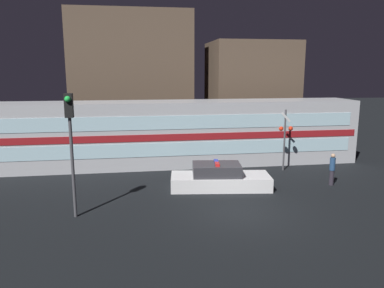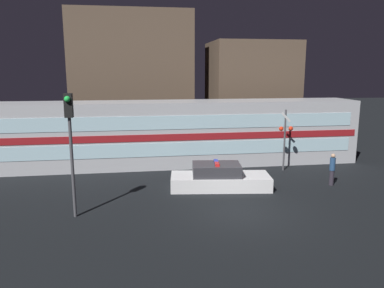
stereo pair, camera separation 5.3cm
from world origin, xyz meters
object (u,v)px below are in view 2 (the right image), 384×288
object	(u,v)px
police_car	(219,178)
train	(169,133)
traffic_light_corner	(70,130)
crossing_signal_near	(285,134)
pedestrian	(332,169)

from	to	relation	value
police_car	train	bearing A→B (deg)	118.34
police_car	traffic_light_corner	distance (m)	7.60
police_car	crossing_signal_near	bearing A→B (deg)	38.33
train	crossing_signal_near	world-z (taller)	train
train	pedestrian	distance (m)	9.49
crossing_signal_near	train	bearing A→B (deg)	158.99
train	pedestrian	bearing A→B (deg)	-35.50
train	police_car	distance (m)	5.66
train	police_car	xyz separation A→B (m)	(1.97, -5.11, -1.45)
pedestrian	crossing_signal_near	xyz separation A→B (m)	(-1.29, 3.02, 1.30)
traffic_light_corner	pedestrian	bearing A→B (deg)	10.99
police_car	pedestrian	bearing A→B (deg)	3.65
pedestrian	traffic_light_corner	bearing A→B (deg)	-169.01
police_car	crossing_signal_near	size ratio (longest dim) A/B	1.42
pedestrian	crossing_signal_near	distance (m)	3.54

